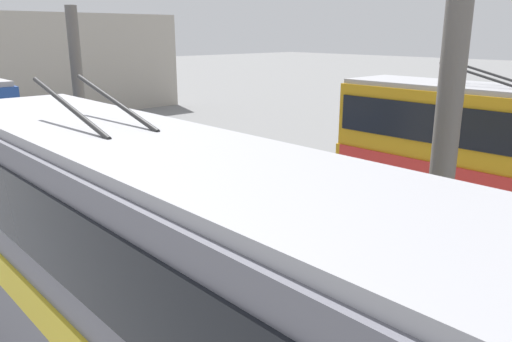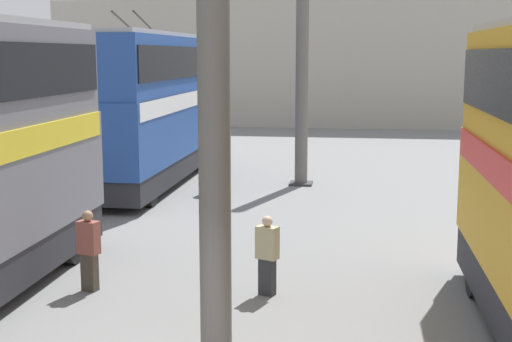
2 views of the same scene
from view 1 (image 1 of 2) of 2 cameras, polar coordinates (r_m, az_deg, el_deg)
The scene contains 6 objects.
support_column_near at distance 9.89m, azimuth 20.26°, elevation -2.65°, with size 0.82×0.82×7.64m.
support_column_far at distance 21.75m, azimuth -19.46°, elevation 6.97°, with size 0.82×0.82×7.64m.
bus_right_near at distance 7.26m, azimuth -11.77°, elevation -14.40°, with size 10.71×2.54×5.96m.
person_aisle_midway at distance 13.08m, azimuth 5.31°, elevation -10.80°, with size 0.38×0.48×1.58m.
person_by_right_row at distance 10.84m, azimuth -6.85°, elevation -16.70°, with size 0.34×0.47×1.63m.
oil_drum at distance 19.39m, azimuth -23.60°, elevation -4.37°, with size 0.60×0.60×0.88m.
Camera 1 is at (-1.61, 8.49, 6.63)m, focal length 35.00 mm.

